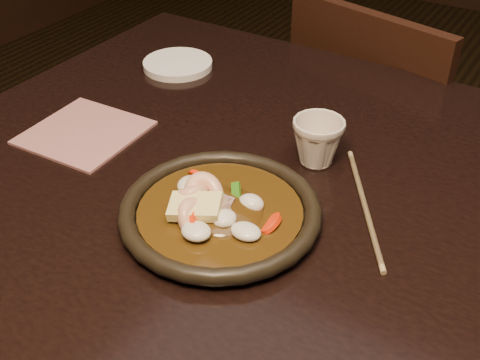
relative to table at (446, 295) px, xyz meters
The scene contains 8 objects.
table is the anchor object (origin of this frame).
chair 0.70m from the table, 116.09° to the left, with size 0.47×0.47×0.83m.
plate 0.31m from the table, 159.59° to the right, with size 0.26×0.26×0.03m.
stirfry 0.32m from the table, 158.98° to the right, with size 0.17×0.13×0.06m.
saucer_left 0.65m from the table, 158.65° to the left, with size 0.13×0.13×0.01m, color white.
tea_cup 0.27m from the table, 160.50° to the left, with size 0.08×0.07×0.08m, color beige.
chopsticks 0.15m from the table, behind, with size 0.14×0.22×0.01m.
napkin 0.58m from the table, behind, with size 0.16×0.16×0.00m, color #9D6060.
Camera 1 is at (0.06, -0.60, 1.25)m, focal length 45.00 mm.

